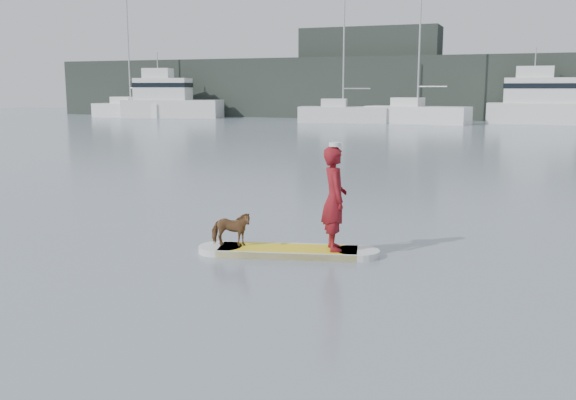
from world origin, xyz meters
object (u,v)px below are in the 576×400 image
(dog, at_px, (231,229))
(motor_yacht_a, at_px, (547,103))
(paddler, at_px, (334,199))
(motor_yacht_b, at_px, (168,99))
(paddleboard, at_px, (288,251))
(sailboat_c, at_px, (342,113))
(sailboat_d, at_px, (416,113))
(sailboat_a, at_px, (130,109))

(dog, height_order, motor_yacht_a, motor_yacht_a)
(paddler, relative_size, dog, 2.43)
(motor_yacht_a, bearing_deg, motor_yacht_b, 179.99)
(paddleboard, relative_size, motor_yacht_a, 0.30)
(sailboat_c, height_order, motor_yacht_b, sailboat_c)
(paddleboard, distance_m, dog, 1.12)
(sailboat_d, height_order, motor_yacht_a, sailboat_d)
(sailboat_c, bearing_deg, motor_yacht_b, 160.71)
(sailboat_a, xyz_separation_m, sailboat_d, (30.05, -1.75, 0.09))
(paddleboard, bearing_deg, motor_yacht_a, 70.43)
(paddleboard, height_order, motor_yacht_a, motor_yacht_a)
(sailboat_c, xyz_separation_m, motor_yacht_b, (-19.34, 2.91, 1.03))
(paddler, relative_size, motor_yacht_b, 0.18)
(sailboat_a, relative_size, motor_yacht_a, 1.11)
(sailboat_a, xyz_separation_m, motor_yacht_a, (40.38, 1.63, 0.95))
(dog, relative_size, motor_yacht_a, 0.07)
(sailboat_c, bearing_deg, motor_yacht_a, 2.94)
(dog, bearing_deg, paddleboard, -89.05)
(paddleboard, relative_size, dog, 4.25)
(sailboat_a, relative_size, motor_yacht_b, 1.14)
(paddleboard, xyz_separation_m, motor_yacht_b, (-31.17, 47.11, 1.79))
(motor_yacht_a, bearing_deg, paddleboard, -97.61)
(paddleboard, distance_m, motor_yacht_a, 48.54)
(paddler, xyz_separation_m, sailboat_c, (-12.63, 44.00, -0.23))
(sailboat_c, relative_size, motor_yacht_a, 1.03)
(dog, bearing_deg, motor_yacht_b, 19.64)
(sailboat_c, xyz_separation_m, motor_yacht_a, (16.71, 4.06, 0.97))
(paddler, bearing_deg, motor_yacht_b, 6.91)
(paddler, relative_size, sailboat_a, 0.16)
(paddleboard, bearing_deg, sailboat_d, 83.13)
(sailboat_d, relative_size, motor_yacht_a, 1.21)
(sailboat_a, bearing_deg, paddleboard, -50.48)
(dog, distance_m, sailboat_a, 58.19)
(motor_yacht_a, bearing_deg, sailboat_d, -163.74)
(paddler, distance_m, sailboat_a, 58.94)
(paddler, distance_m, motor_yacht_a, 48.24)
(sailboat_d, bearing_deg, sailboat_c, -164.00)
(dog, bearing_deg, sailboat_d, -7.24)
(paddleboard, distance_m, sailboat_c, 45.76)
(dog, height_order, sailboat_c, sailboat_c)
(paddleboard, distance_m, sailboat_a, 58.61)
(sailboat_d, bearing_deg, sailboat_a, -173.47)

